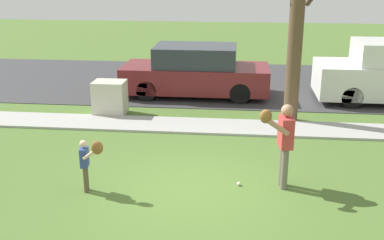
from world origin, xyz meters
The scene contains 9 objects.
ground_plane centered at (0.00, 3.50, 0.00)m, with size 48.00×48.00×0.00m, color #4C6B2D.
sidewalk_strip centered at (0.00, 3.60, 0.03)m, with size 36.00×1.20×0.06m, color #A3A39E.
road_surface centered at (0.00, 8.60, 0.01)m, with size 36.00×6.80×0.02m, color #38383A.
person_adult centered at (1.69, 0.23, 1.03)m, with size 0.66×0.69×1.67m.
person_child centered at (-1.91, -0.35, 0.69)m, with size 0.50×0.38×1.07m.
baseball centered at (0.89, 0.21, 0.04)m, with size 0.07×0.07×0.07m, color white.
utility_cabinet centered at (-2.84, 4.48, 0.48)m, with size 0.90×0.70×0.96m, color beige.
street_tree_near centered at (2.25, 4.40, 2.89)m, with size 1.85×1.88×5.45m.
parked_suv_maroon centered at (-0.60, 6.73, 0.79)m, with size 4.70×1.90×1.63m.
Camera 1 is at (0.85, -8.16, 4.12)m, focal length 44.05 mm.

